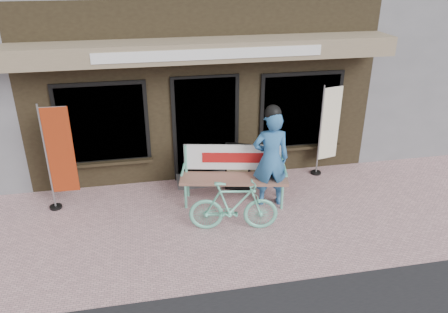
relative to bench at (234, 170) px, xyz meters
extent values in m
plane|color=#CA9A9D|center=(-0.37, -0.96, -0.64)|extent=(70.00, 70.00, 0.00)
cube|color=black|center=(-0.37, 4.04, 1.16)|extent=(7.00, 6.00, 3.60)
cube|color=gray|center=(-0.37, 0.69, 2.11)|extent=(7.00, 0.80, 0.35)
cube|color=white|center=(-0.37, 0.28, 2.11)|extent=(4.00, 0.02, 0.18)
cube|color=black|center=(-0.37, 1.02, 0.46)|extent=(1.20, 0.06, 2.10)
cube|color=black|center=(-0.37, 1.01, 0.46)|extent=(1.35, 0.04, 2.20)
cube|color=black|center=(-2.37, 1.02, 0.71)|extent=(1.60, 0.06, 1.50)
cube|color=black|center=(1.63, 1.02, 0.71)|extent=(1.60, 0.06, 1.50)
cube|color=black|center=(-2.37, 1.01, 0.71)|extent=(1.75, 0.04, 1.65)
cube|color=black|center=(1.63, 1.01, 0.71)|extent=(1.75, 0.04, 1.65)
cube|color=black|center=(-2.37, 0.96, -0.09)|extent=(1.80, 0.18, 0.06)
cube|color=black|center=(1.63, 0.96, -0.09)|extent=(1.80, 0.18, 0.06)
cube|color=#59595B|center=(-0.37, 0.79, -0.56)|extent=(1.30, 0.45, 0.15)
cylinder|color=#68CCAB|center=(-0.94, -0.13, -0.40)|extent=(0.06, 0.06, 0.47)
cylinder|color=#68CCAB|center=(-0.84, 0.30, -0.40)|extent=(0.06, 0.06, 0.47)
cylinder|color=#68CCAB|center=(0.80, -0.51, -0.40)|extent=(0.06, 0.06, 0.47)
cylinder|color=#68CCAB|center=(0.89, -0.07, -0.40)|extent=(0.06, 0.06, 0.47)
cube|color=#976453|center=(-0.02, -0.10, -0.14)|extent=(2.06, 0.91, 0.06)
cylinder|color=#68CCAB|center=(-0.87, 0.31, 0.14)|extent=(0.06, 0.06, 0.61)
cylinder|color=#68CCAB|center=(0.91, -0.08, 0.14)|extent=(0.06, 0.06, 0.61)
cube|color=white|center=(0.03, 0.14, 0.20)|extent=(1.86, 0.44, 0.50)
cube|color=#B21414|center=(0.02, 0.11, 0.20)|extent=(1.17, 0.26, 0.20)
cylinder|color=#68CCAB|center=(-0.94, 0.10, 0.05)|extent=(0.15, 0.49, 0.04)
cylinder|color=#68CCAB|center=(0.90, -0.30, 0.05)|extent=(0.15, 0.49, 0.04)
imported|color=#2F68A2|center=(0.63, -0.25, 0.28)|extent=(0.71, 0.51, 1.84)
sphere|color=black|center=(0.63, -0.25, 1.17)|extent=(0.32, 0.32, 0.29)
imported|color=#68CCAB|center=(-0.22, -0.98, -0.18)|extent=(1.56, 0.68, 0.91)
cylinder|color=gray|center=(-3.33, 0.32, 0.38)|extent=(0.03, 0.03, 2.03)
cylinder|color=gray|center=(-3.10, 0.32, 1.32)|extent=(0.46, 0.03, 0.02)
cube|color=#9A2E10|center=(-3.08, 0.32, 0.52)|extent=(0.46, 0.04, 1.62)
cylinder|color=black|center=(-3.33, 0.32, -0.61)|extent=(0.23, 0.23, 0.05)
cylinder|color=gray|center=(1.98, 0.73, 0.35)|extent=(0.04, 0.04, 1.96)
cylinder|color=gray|center=(2.20, 0.78, 1.26)|extent=(0.44, 0.12, 0.02)
cube|color=#F1E7C5|center=(2.21, 0.78, 0.48)|extent=(0.44, 0.13, 1.56)
cylinder|color=black|center=(1.98, 0.73, -0.61)|extent=(0.26, 0.26, 0.04)
cube|color=black|center=(0.16, 0.37, -0.14)|extent=(0.50, 0.27, 1.00)
cube|color=beige|center=(0.14, 0.32, -0.03)|extent=(0.40, 0.18, 0.61)
camera|label=1|loc=(-1.59, -7.15, 3.65)|focal=35.00mm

